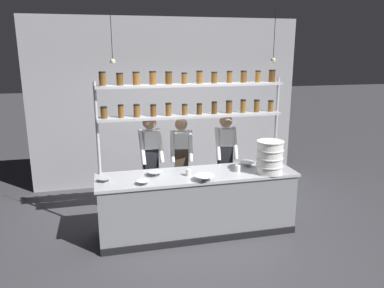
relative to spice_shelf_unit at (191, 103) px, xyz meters
name	(u,v)px	position (x,y,z in m)	size (l,w,h in m)	color
ground_plane	(197,232)	(0.01, -0.33, -1.91)	(40.00, 40.00, 0.00)	#3D3D42
back_wall	(168,103)	(0.01, 1.99, -0.28)	(5.29, 0.12, 3.25)	#939399
prep_counter	(197,203)	(0.01, -0.33, -1.45)	(2.89, 0.76, 0.92)	gray
spice_shelf_unit	(191,103)	(0.00, 0.00, 0.00)	(2.77, 0.28, 2.37)	#ADAFB5
chef_left	(151,160)	(-0.57, 0.35, -0.94)	(0.39, 0.32, 1.68)	black
chef_center	(181,159)	(-0.05, 0.47, -1.00)	(0.39, 0.31, 1.60)	black
chef_right	(225,156)	(0.66, 0.34, -0.96)	(0.37, 0.29, 1.64)	black
container_stack	(270,157)	(1.03, -0.54, -0.75)	(0.39, 0.39, 0.48)	white
prep_bowl_near_left	(155,173)	(-0.59, -0.26, -0.96)	(0.23, 0.23, 0.06)	silver
prep_bowl_center_front	(205,178)	(0.04, -0.64, -0.95)	(0.28, 0.28, 0.08)	white
prep_bowl_center_back	(143,182)	(-0.79, -0.58, -0.96)	(0.19, 0.19, 0.05)	silver
prep_bowl_near_right	(247,164)	(0.85, -0.16, -0.95)	(0.24, 0.24, 0.07)	silver
prep_bowl_far_left	(104,180)	(-1.29, -0.35, -0.96)	(0.18, 0.18, 0.05)	#B2B7BC
serving_cup_front	(188,172)	(-0.13, -0.38, -0.94)	(0.07, 0.07, 0.10)	silver
serving_cup_by_board	(238,168)	(0.61, -0.39, -0.93)	(0.08, 0.08, 0.10)	silver
pendant_light_row	(197,58)	(0.00, -0.33, 0.65)	(2.28, 0.07, 0.73)	black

